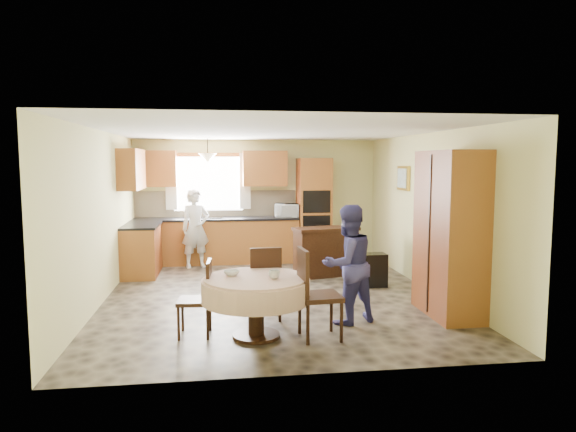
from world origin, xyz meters
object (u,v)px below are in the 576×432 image
(sideboard, at_px, (326,253))
(chair_left, at_px, (201,294))
(dining_table, at_px, (256,291))
(chair_right, at_px, (313,289))
(oven_tower, at_px, (314,210))
(cupboard, at_px, (450,234))
(chair_back, at_px, (265,280))
(person_sink, at_px, (196,229))
(person_dining, at_px, (348,264))

(sideboard, distance_m, chair_left, 3.64)
(dining_table, xyz_separation_m, chair_right, (0.65, -0.13, 0.03))
(oven_tower, relative_size, cupboard, 0.97)
(sideboard, relative_size, cupboard, 0.53)
(chair_left, distance_m, chair_right, 1.32)
(chair_back, xyz_separation_m, chair_right, (0.48, -0.77, 0.05))
(person_sink, bearing_deg, dining_table, -98.41)
(person_sink, bearing_deg, oven_tower, -10.64)
(chair_back, bearing_deg, chair_left, 28.55)
(cupboard, distance_m, chair_back, 2.52)
(chair_back, height_order, person_sink, person_sink)
(chair_left, relative_size, chair_right, 0.84)
(chair_left, height_order, chair_right, chair_right)
(person_sink, height_order, person_dining, person_sink)
(cupboard, height_order, chair_right, cupboard)
(oven_tower, relative_size, person_sink, 1.39)
(chair_right, xyz_separation_m, person_sink, (-1.50, 4.30, 0.18))
(dining_table, xyz_separation_m, chair_back, (0.16, 0.63, -0.02))
(sideboard, height_order, chair_right, chair_right)
(sideboard, bearing_deg, chair_right, -117.55)
(chair_back, bearing_deg, oven_tower, -111.49)
(sideboard, bearing_deg, person_dining, -109.17)
(dining_table, height_order, chair_right, chair_right)
(sideboard, height_order, person_sink, person_sink)
(dining_table, xyz_separation_m, person_dining, (1.20, 0.40, 0.20))
(person_dining, bearing_deg, chair_left, -15.48)
(dining_table, height_order, chair_left, chair_left)
(cupboard, distance_m, chair_left, 3.33)
(oven_tower, bearing_deg, cupboard, -75.10)
(person_sink, bearing_deg, chair_back, -93.93)
(chair_right, bearing_deg, chair_back, 27.98)
(dining_table, relative_size, person_dining, 0.83)
(dining_table, bearing_deg, chair_right, -11.68)
(cupboard, bearing_deg, oven_tower, 104.90)
(chair_back, bearing_deg, person_sink, -76.06)
(cupboard, relative_size, person_sink, 1.44)
(dining_table, bearing_deg, chair_left, 166.17)
(cupboard, height_order, person_sink, cupboard)
(chair_left, distance_m, person_sink, 4.02)
(person_dining, bearing_deg, sideboard, -119.30)
(dining_table, relative_size, person_sink, 0.83)
(chair_left, distance_m, chair_back, 0.93)
(sideboard, distance_m, chair_right, 3.35)
(sideboard, height_order, dining_table, sideboard)
(oven_tower, relative_size, chair_left, 2.38)
(person_sink, bearing_deg, person_dining, -81.42)
(sideboard, bearing_deg, chair_back, -131.20)
(oven_tower, height_order, chair_right, oven_tower)
(chair_left, xyz_separation_m, chair_right, (1.29, -0.29, 0.09))
(oven_tower, xyz_separation_m, person_sink, (-2.40, -0.39, -0.30))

